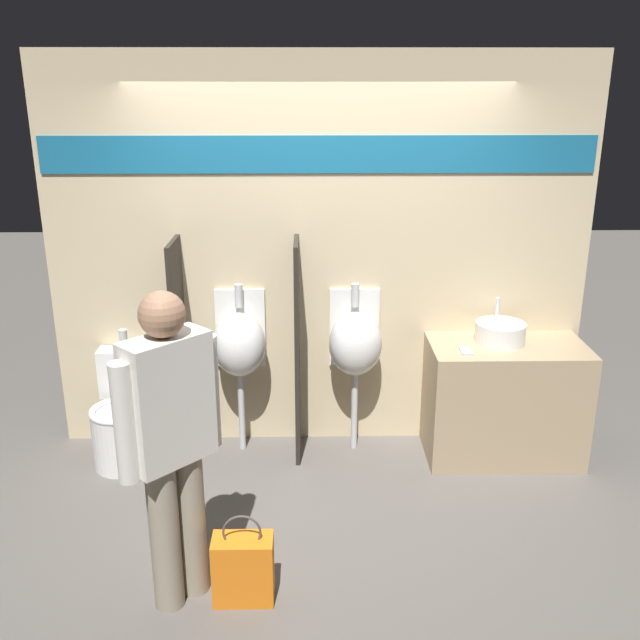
% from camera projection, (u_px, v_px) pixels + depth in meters
% --- Properties ---
extents(ground_plane, '(16.00, 16.00, 0.00)m').
position_uv_depth(ground_plane, '(320.00, 477.00, 4.74)').
color(ground_plane, '#5B5651').
extents(display_wall, '(3.69, 0.07, 2.70)m').
position_uv_depth(display_wall, '(319.00, 257.00, 4.87)').
color(display_wall, beige).
rests_on(display_wall, ground_plane).
extents(sink_counter, '(1.05, 0.56, 0.82)m').
position_uv_depth(sink_counter, '(504.00, 401.00, 4.90)').
color(sink_counter, tan).
rests_on(sink_counter, ground_plane).
extents(sink_basin, '(0.34, 0.34, 0.28)m').
position_uv_depth(sink_basin, '(500.00, 333.00, 4.80)').
color(sink_basin, white).
rests_on(sink_basin, sink_counter).
extents(cell_phone, '(0.07, 0.14, 0.01)m').
position_uv_depth(cell_phone, '(466.00, 351.00, 4.66)').
color(cell_phone, '#B7B7BC').
rests_on(cell_phone, sink_counter).
extents(divider_near_counter, '(0.03, 0.41, 1.53)m').
position_uv_depth(divider_near_counter, '(180.00, 352.00, 4.82)').
color(divider_near_counter, '#28231E').
rests_on(divider_near_counter, ground_plane).
extents(divider_mid, '(0.03, 0.41, 1.53)m').
position_uv_depth(divider_mid, '(297.00, 351.00, 4.84)').
color(divider_mid, '#28231E').
rests_on(divider_mid, ground_plane).
extents(urinal_near_counter, '(0.36, 0.31, 1.19)m').
position_uv_depth(urinal_near_counter, '(239.00, 344.00, 4.88)').
color(urinal_near_counter, silver).
rests_on(urinal_near_counter, ground_plane).
extents(urinal_far, '(0.36, 0.31, 1.19)m').
position_uv_depth(urinal_far, '(355.00, 343.00, 4.89)').
color(urinal_far, silver).
rests_on(urinal_far, ground_plane).
extents(toilet, '(0.40, 0.57, 0.89)m').
position_uv_depth(toilet, '(123.00, 420.00, 4.87)').
color(toilet, white).
rests_on(toilet, ground_plane).
extents(person_in_vest, '(0.43, 0.43, 1.63)m').
position_uv_depth(person_in_vest, '(171.00, 439.00, 3.37)').
color(person_in_vest, gray).
rests_on(person_in_vest, ground_plane).
extents(shopping_bag, '(0.31, 0.17, 0.49)m').
position_uv_depth(shopping_bag, '(243.00, 568.00, 3.58)').
color(shopping_bag, orange).
rests_on(shopping_bag, ground_plane).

